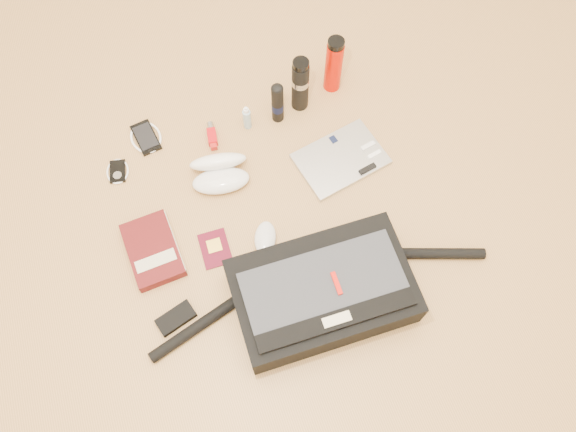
{
  "coord_description": "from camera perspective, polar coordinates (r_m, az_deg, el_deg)",
  "views": [
    {
      "loc": [
        -0.21,
        -0.65,
        1.64
      ],
      "look_at": [
        0.04,
        0.03,
        0.06
      ],
      "focal_mm": 35.0,
      "sensor_mm": 36.0,
      "label": 1
    }
  ],
  "objects": [
    {
      "name": "ground",
      "position": [
        1.77,
        -0.81,
        -2.05
      ],
      "size": [
        4.0,
        4.0,
        0.0
      ],
      "primitive_type": "plane",
      "color": "#B7874C",
      "rests_on": "ground"
    },
    {
      "name": "aerosol_can",
      "position": [
        1.92,
        -1.07,
        11.42
      ],
      "size": [
        0.05,
        0.05,
        0.18
      ],
      "rotation": [
        0.0,
        0.0,
        0.17
      ],
      "color": "black",
      "rests_on": "ground"
    },
    {
      "name": "inhaler",
      "position": [
        1.95,
        -7.73,
        8.07
      ],
      "size": [
        0.04,
        0.11,
        0.03
      ],
      "rotation": [
        0.0,
        0.0,
        -0.15
      ],
      "color": "#B50B11",
      "rests_on": "ground"
    },
    {
      "name": "messenger_bag",
      "position": [
        1.65,
        3.42,
        -7.69
      ],
      "size": [
        1.06,
        0.33,
        0.15
      ],
      "rotation": [
        0.0,
        0.0,
        -0.03
      ],
      "color": "black",
      "rests_on": "ground"
    },
    {
      "name": "ipod",
      "position": [
        1.95,
        -16.92,
        4.35
      ],
      "size": [
        0.09,
        0.09,
        0.01
      ],
      "rotation": [
        0.0,
        0.0,
        -0.21
      ],
      "color": "black",
      "rests_on": "ground"
    },
    {
      "name": "mouse",
      "position": [
        1.75,
        -2.33,
        -2.26
      ],
      "size": [
        0.11,
        0.13,
        0.04
      ],
      "rotation": [
        0.0,
        0.0,
        -0.41
      ],
      "color": "silver",
      "rests_on": "ground"
    },
    {
      "name": "passport",
      "position": [
        1.77,
        -7.42,
        -3.29
      ],
      "size": [
        0.09,
        0.13,
        0.01
      ],
      "rotation": [
        0.0,
        0.0,
        -0.04
      ],
      "color": "#4E0819",
      "rests_on": "ground"
    },
    {
      "name": "spray_bottle",
      "position": [
        1.94,
        -4.19,
        9.87
      ],
      "size": [
        0.03,
        0.03,
        0.11
      ],
      "rotation": [
        0.0,
        0.0,
        -0.3
      ],
      "color": "#97B9CB",
      "rests_on": "ground"
    },
    {
      "name": "thermos_red",
      "position": [
        1.99,
        4.67,
        15.06
      ],
      "size": [
        0.07,
        0.07,
        0.23
      ],
      "rotation": [
        0.0,
        0.0,
        0.24
      ],
      "color": "#C80D00",
      "rests_on": "ground"
    },
    {
      "name": "book",
      "position": [
        1.78,
        -13.52,
        -3.4
      ],
      "size": [
        0.16,
        0.23,
        0.04
      ],
      "rotation": [
        0.0,
        0.0,
        0.05
      ],
      "color": "#4A0D0F",
      "rests_on": "ground"
    },
    {
      "name": "thermos_black",
      "position": [
        1.93,
        1.25,
        13.23
      ],
      "size": [
        0.06,
        0.06,
        0.22
      ],
      "rotation": [
        0.0,
        0.0,
        -0.08
      ],
      "color": "black",
      "rests_on": "ground"
    },
    {
      "name": "laptop",
      "position": [
        1.9,
        5.41,
        5.76
      ],
      "size": [
        0.32,
        0.25,
        0.03
      ],
      "rotation": [
        0.0,
        0.0,
        0.19
      ],
      "color": "#B9B9BB",
      "rests_on": "ground"
    },
    {
      "name": "phone",
      "position": [
        2.0,
        -14.24,
        7.75
      ],
      "size": [
        0.12,
        0.14,
        0.01
      ],
      "rotation": [
        0.0,
        0.0,
        0.14
      ],
      "color": "black",
      "rests_on": "ground"
    },
    {
      "name": "sunglasses_case",
      "position": [
        1.85,
        -6.97,
        4.51
      ],
      "size": [
        0.21,
        0.19,
        0.11
      ],
      "rotation": [
        0.0,
        0.0,
        -0.17
      ],
      "color": "white",
      "rests_on": "ground"
    }
  ]
}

